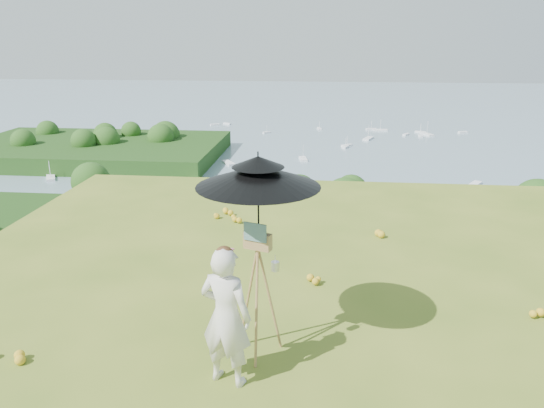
# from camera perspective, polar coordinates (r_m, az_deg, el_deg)

# --- Properties ---
(ground) EXTENTS (14.00, 14.00, 0.00)m
(ground) POSITION_cam_1_polar(r_m,az_deg,el_deg) (7.14, 12.74, -12.45)
(ground) COLOR #536E1F
(ground) RESTS_ON ground
(forest_slope) EXTENTS (140.00, 56.00, 22.00)m
(forest_slope) POSITION_cam_1_polar(r_m,az_deg,el_deg) (52.45, 5.98, -20.80)
(forest_slope) COLOR #193A0F
(forest_slope) RESTS_ON bay_water
(shoreline_tier) EXTENTS (170.00, 28.00, 8.00)m
(shoreline_tier) POSITION_cam_1_polar(r_m,az_deg,el_deg) (90.26, 5.91, -8.43)
(shoreline_tier) COLOR slate
(shoreline_tier) RESTS_ON bay_water
(bay_water) EXTENTS (700.00, 700.00, 0.00)m
(bay_water) POSITION_cam_1_polar(r_m,az_deg,el_deg) (248.98, 6.07, 8.88)
(bay_water) COLOR slate
(bay_water) RESTS_ON ground
(peninsula) EXTENTS (90.00, 60.00, 12.00)m
(peninsula) POSITION_cam_1_polar(r_m,az_deg,el_deg) (180.31, -18.63, 6.33)
(peninsula) COLOR #193A0F
(peninsula) RESTS_ON bay_water
(slope_trees) EXTENTS (110.00, 50.00, 6.00)m
(slope_trees) POSITION_cam_1_polar(r_m,az_deg,el_deg) (45.12, 6.55, -6.72)
(slope_trees) COLOR #1E4D17
(slope_trees) RESTS_ON forest_slope
(harbor_town) EXTENTS (110.00, 22.00, 5.00)m
(harbor_town) POSITION_cam_1_polar(r_m,az_deg,el_deg) (87.60, 6.04, -4.61)
(harbor_town) COLOR #BCBCB7
(harbor_town) RESTS_ON shoreline_tier
(moored_boats) EXTENTS (140.00, 140.00, 0.70)m
(moored_boats) POSITION_cam_1_polar(r_m,az_deg,el_deg) (171.61, 1.86, 5.12)
(moored_boats) COLOR white
(moored_boats) RESTS_ON bay_water
(wildflowers) EXTENTS (10.00, 10.50, 0.12)m
(wildflowers) POSITION_cam_1_polar(r_m,az_deg,el_deg) (7.32, 12.55, -11.07)
(wildflowers) COLOR gold
(wildflowers) RESTS_ON ground
(painter) EXTENTS (0.64, 0.51, 1.54)m
(painter) POSITION_cam_1_polar(r_m,az_deg,el_deg) (5.59, -4.98, -11.97)
(painter) COLOR beige
(painter) RESTS_ON ground
(field_easel) EXTENTS (0.79, 0.79, 1.62)m
(field_easel) POSITION_cam_1_polar(r_m,az_deg,el_deg) (6.01, -1.51, -9.20)
(field_easel) COLOR #8F613C
(field_easel) RESTS_ON ground
(sun_umbrella) EXTENTS (1.57, 1.57, 1.05)m
(sun_umbrella) POSITION_cam_1_polar(r_m,az_deg,el_deg) (5.64, -1.48, 0.46)
(sun_umbrella) COLOR black
(sun_umbrella) RESTS_ON field_easel
(painter_cap) EXTENTS (0.24, 0.27, 0.10)m
(painter_cap) POSITION_cam_1_polar(r_m,az_deg,el_deg) (5.27, -5.19, -5.06)
(painter_cap) COLOR #D97787
(painter_cap) RESTS_ON painter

